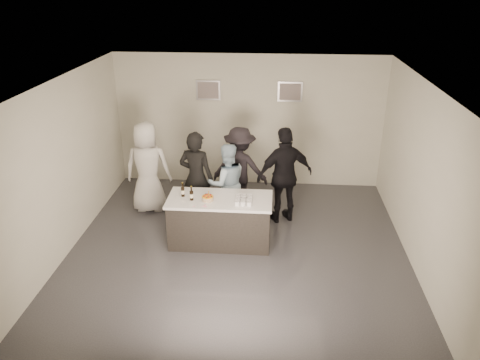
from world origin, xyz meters
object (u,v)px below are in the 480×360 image
at_px(person_main_black, 196,178).
at_px(person_main_blue, 227,183).
at_px(person_guest_left, 148,167).
at_px(bar_counter, 220,221).
at_px(person_guest_right, 285,175).
at_px(beer_bottle_a, 183,190).
at_px(cake, 208,198).
at_px(beer_bottle_b, 191,193).
at_px(person_guest_back, 240,169).

xyz_separation_m(person_main_black, person_main_blue, (0.58, 0.08, -0.13)).
bearing_deg(person_guest_left, person_main_blue, 166.36).
height_order(bar_counter, person_guest_right, person_guest_right).
distance_m(beer_bottle_a, person_guest_left, 1.50).
distance_m(cake, beer_bottle_b, 0.30).
height_order(person_main_black, person_guest_right, person_guest_right).
relative_size(beer_bottle_b, person_guest_back, 0.15).
bearing_deg(cake, person_main_blue, 75.92).
relative_size(cake, beer_bottle_a, 0.78).
xyz_separation_m(beer_bottle_b, person_guest_left, (-1.13, 1.30, -0.08)).
xyz_separation_m(beer_bottle_b, person_main_blue, (0.52, 0.96, -0.22)).
xyz_separation_m(person_main_black, person_guest_left, (-1.07, 0.43, 0.01)).
bearing_deg(bar_counter, person_guest_left, 143.46).
height_order(cake, person_guest_back, person_guest_back).
distance_m(beer_bottle_b, person_main_black, 0.88).
bearing_deg(beer_bottle_a, person_guest_right, 26.96).
xyz_separation_m(person_main_blue, person_guest_right, (1.12, 0.11, 0.16)).
xyz_separation_m(beer_bottle_b, person_guest_back, (0.73, 1.56, -0.15)).
relative_size(cake, person_guest_left, 0.11).
distance_m(beer_bottle_a, person_guest_back, 1.69).
distance_m(person_guest_right, person_guest_back, 1.04).
xyz_separation_m(cake, beer_bottle_b, (-0.28, -0.01, 0.09)).
height_order(person_main_black, person_main_blue, person_main_black).
distance_m(person_main_black, person_guest_right, 1.72).
distance_m(person_guest_left, person_guest_right, 2.79).
bearing_deg(person_main_black, person_guest_left, -8.06).
distance_m(beer_bottle_a, person_guest_right, 2.05).
bearing_deg(cake, person_main_black, 111.67).
bearing_deg(person_guest_left, bar_counter, 141.65).
height_order(bar_counter, person_guest_left, person_guest_left).
relative_size(cake, person_main_black, 0.11).
relative_size(beer_bottle_b, person_main_black, 0.14).
height_order(cake, beer_bottle_a, beer_bottle_a).
relative_size(bar_counter, beer_bottle_a, 7.15).
bearing_deg(beer_bottle_a, cake, -15.97).
bearing_deg(cake, beer_bottle_b, -178.49).
xyz_separation_m(person_main_black, person_guest_back, (0.79, 0.69, -0.06)).
distance_m(person_main_blue, person_guest_back, 0.64).
bearing_deg(person_guest_back, cake, 80.84).
distance_m(bar_counter, person_guest_left, 2.07).
bearing_deg(beer_bottle_a, person_guest_left, 129.28).
distance_m(person_main_black, person_guest_left, 1.15).
distance_m(beer_bottle_b, person_guest_right, 1.96).
bearing_deg(beer_bottle_a, person_main_blue, 49.19).
relative_size(beer_bottle_a, person_main_black, 0.14).
bearing_deg(person_main_blue, person_guest_left, -31.25).
height_order(bar_counter, person_guest_back, person_guest_back).
bearing_deg(person_guest_back, person_guest_right, 158.49).
height_order(person_guest_left, person_guest_back, person_guest_left).
distance_m(beer_bottle_b, person_guest_back, 1.73).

